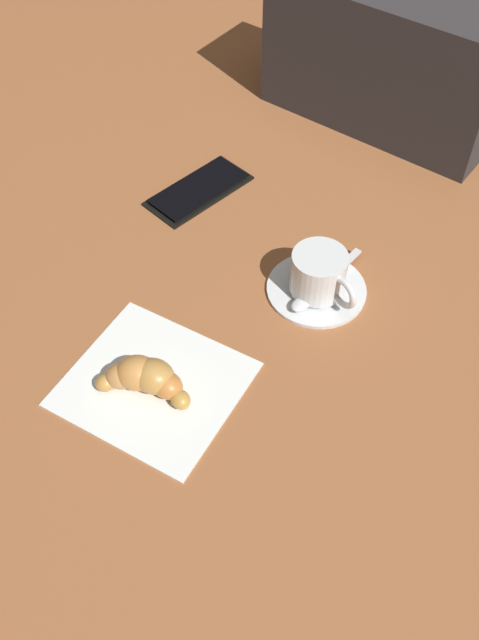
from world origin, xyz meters
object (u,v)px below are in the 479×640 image
at_px(cell_phone, 199,190).
at_px(saucer, 317,288).
at_px(sugar_packet, 315,268).
at_px(teaspoon, 316,290).
at_px(napkin, 154,384).
at_px(croissant, 145,377).
at_px(espresso_cup, 320,273).
at_px(laptop_bag, 387,58).

bearing_deg(cell_phone, saucer, -98.82).
bearing_deg(sugar_packet, cell_phone, -33.63).
distance_m(teaspoon, sugar_packet, 0.03).
relative_size(teaspoon, cell_phone, 0.87).
bearing_deg(sugar_packet, napkin, 54.17).
xyz_separation_m(teaspoon, croissant, (-0.23, 0.05, 0.01)).
relative_size(espresso_cup, croissant, 0.96).
bearing_deg(teaspoon, laptop_bag, 23.84).
height_order(teaspoon, cell_phone, teaspoon).
xyz_separation_m(teaspoon, sugar_packet, (0.03, 0.02, 0.00)).
bearing_deg(saucer, teaspoon, -147.29).
bearing_deg(teaspoon, espresso_cup, 13.03).
distance_m(napkin, cell_phone, 0.32).
relative_size(saucer, napkin, 0.67).
height_order(espresso_cup, croissant, espresso_cup).
height_order(saucer, croissant, croissant).
bearing_deg(laptop_bag, cell_phone, 70.11).
bearing_deg(saucer, espresso_cup, -131.21).
xyz_separation_m(saucer, cell_phone, (0.04, 0.23, -0.00)).
height_order(sugar_packet, croissant, croissant).
bearing_deg(teaspoon, croissant, 166.43).
bearing_deg(laptop_bag, croissant, 94.94).
bearing_deg(cell_phone, teaspoon, -100.50).
bearing_deg(teaspoon, napkin, 166.62).
bearing_deg(saucer, napkin, 168.31).
xyz_separation_m(saucer, sugar_packet, (0.02, 0.02, 0.01)).
relative_size(saucer, espresso_cup, 1.28).
distance_m(saucer, teaspoon, 0.01).
relative_size(croissant, cell_phone, 0.65).
height_order(croissant, laptop_bag, laptop_bag).
distance_m(teaspoon, cell_phone, 0.24).
bearing_deg(saucer, laptop_bag, 23.62).
relative_size(espresso_cup, laptop_bag, 0.27).
xyz_separation_m(espresso_cup, teaspoon, (-0.00, -0.00, -0.02)).
xyz_separation_m(teaspoon, napkin, (-0.22, 0.05, -0.01)).
bearing_deg(napkin, cell_phone, 35.42).
height_order(napkin, cell_phone, cell_phone).
xyz_separation_m(espresso_cup, croissant, (-0.23, 0.05, -0.02)).
height_order(napkin, laptop_bag, laptop_bag).
height_order(teaspoon, napkin, teaspoon).
bearing_deg(espresso_cup, saucer, 48.79).
height_order(espresso_cup, sugar_packet, espresso_cup).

